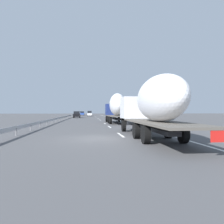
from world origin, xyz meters
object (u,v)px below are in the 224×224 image
Objects in this scene: truck_lead at (116,107)px; car_blue_sedan at (82,113)px; truck_trailing at (152,104)px; car_white_van at (90,114)px; road_sign at (115,110)px; car_black_suv at (77,115)px.

car_blue_sedan is at bearing 6.04° from truck_lead.
truck_lead is 66.06m from car_blue_sedan.
truck_trailing is 69.50m from car_white_van.
truck_trailing is at bearing 176.04° from road_sign.
road_sign is (-3.30, -10.55, 1.30)m from car_black_suv.
car_white_van is at bearing -9.85° from car_black_suv.
car_white_van is (69.39, 3.74, -1.32)m from truck_trailing.
car_black_suv is (-21.36, 3.71, -0.05)m from car_white_van.
truck_lead reaches higher than car_black_suv.
road_sign is (25.68, -3.10, -0.28)m from truck_lead.
truck_lead reaches higher than car_blue_sedan.
car_white_van is at bearing -168.16° from car_blue_sedan.
truck_lead reaches higher than road_sign.
truck_lead is 2.75× the size of car_black_suv.
truck_lead is at bearing -173.96° from car_blue_sedan.
car_blue_sedan is (84.72, 6.95, -1.39)m from truck_trailing.
truck_trailing reaches higher than car_blue_sedan.
road_sign is (-39.99, -10.05, 1.32)m from car_blue_sedan.
car_black_suv is (28.98, 7.45, -1.59)m from truck_lead.
car_white_van reaches higher than car_blue_sedan.
truck_trailing is 3.02× the size of car_white_van.
truck_lead is 25.87m from road_sign.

